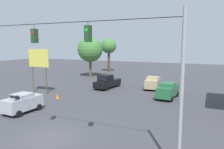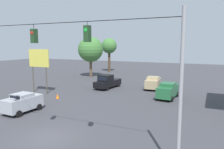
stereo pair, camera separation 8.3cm
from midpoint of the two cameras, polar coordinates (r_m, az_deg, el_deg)
name	(u,v)px [view 2 (the right image)]	position (r m, az deg, el deg)	size (l,w,h in m)	color
ground_plane	(48,138)	(17.12, -16.20, -15.55)	(140.00, 140.00, 0.00)	#3D3D42
overhead_signal_span	(36,66)	(15.14, -19.10, 2.06)	(18.64, 0.38, 8.49)	#939399
sedan_tan_oncoming_deep	(153,83)	(33.61, 10.74, -2.11)	(2.37, 4.23, 1.90)	tan
sedan_silver_parked_shoulder	(23,102)	(23.58, -22.23, -6.79)	(2.11, 3.94, 1.91)	#A8AAB2
pickup_truck_black_withflow_far	(107,82)	(33.77, -1.17, -1.94)	(2.54, 5.46, 2.12)	black
sedan_green_oncoming_far	(168,90)	(28.32, 14.48, -4.00)	(2.26, 4.60, 1.96)	#236038
traffic_cone_nearest	(21,108)	(24.44, -22.52, -8.01)	(0.44, 0.44, 0.58)	orange
traffic_cone_second	(40,101)	(26.32, -18.17, -6.68)	(0.44, 0.44, 0.58)	orange
traffic_cone_third	(58,96)	(28.31, -13.96, -5.51)	(0.44, 0.44, 0.58)	orange
roadside_billboard	(39,62)	(31.56, -18.47, 3.22)	(3.43, 0.16, 6.08)	#4C473D
tree_horizon_left	(91,50)	(45.43, -5.57, 6.48)	(5.16, 5.16, 8.28)	brown
tree_horizon_right	(109,46)	(53.84, -0.69, 7.36)	(3.71, 3.71, 8.26)	#4C3823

